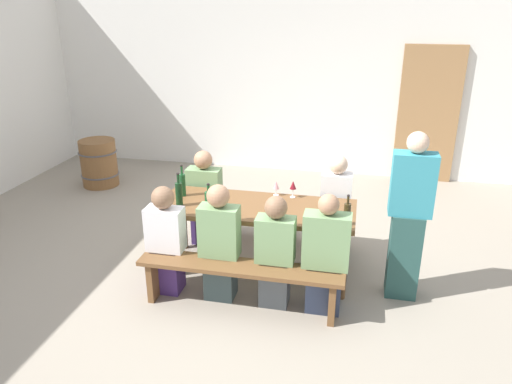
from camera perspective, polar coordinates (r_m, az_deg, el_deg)
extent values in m
plane|color=gray|center=(5.27, 0.00, -9.15)|extent=(24.00, 24.00, 0.00)
cube|color=silver|center=(8.06, 5.45, 13.61)|extent=(14.00, 0.20, 3.20)
cube|color=#9E7247|center=(8.02, 19.47, 8.47)|extent=(0.90, 0.06, 2.10)
cube|color=brown|center=(4.94, 0.00, -1.89)|extent=(2.00, 0.78, 0.05)
cylinder|color=brown|center=(5.08, -11.05, -6.31)|extent=(0.07, 0.07, 0.70)
cylinder|color=brown|center=(4.72, 10.21, -8.54)|extent=(0.07, 0.07, 0.70)
cylinder|color=brown|center=(5.63, -8.47, -3.29)|extent=(0.07, 0.07, 0.70)
cylinder|color=brown|center=(5.30, 10.56, -5.04)|extent=(0.07, 0.07, 0.70)
cube|color=brown|center=(4.47, -1.90, -8.79)|extent=(1.90, 0.30, 0.04)
cube|color=brown|center=(4.84, -11.81, -9.83)|extent=(0.06, 0.24, 0.41)
cube|color=brown|center=(4.49, 8.95, -12.33)|extent=(0.06, 0.24, 0.41)
cube|color=brown|center=(5.68, 1.48, -1.94)|extent=(1.90, 0.30, 0.04)
cube|color=brown|center=(5.97, -6.57, -3.22)|extent=(0.06, 0.24, 0.41)
cube|color=brown|center=(5.69, 9.91, -4.71)|extent=(0.06, 0.24, 0.41)
cylinder|color=#332814|center=(4.56, 10.61, -2.59)|extent=(0.06, 0.06, 0.21)
cylinder|color=#332814|center=(4.50, 10.73, -0.93)|extent=(0.02, 0.02, 0.08)
cylinder|color=black|center=(4.49, 10.77, -0.41)|extent=(0.02, 0.02, 0.01)
cylinder|color=#194723|center=(4.73, -5.54, -1.30)|extent=(0.08, 0.08, 0.23)
cylinder|color=#194723|center=(4.67, -5.61, 0.40)|extent=(0.03, 0.03, 0.07)
cylinder|color=black|center=(4.66, -5.63, 0.89)|extent=(0.03, 0.03, 0.01)
cylinder|color=#194723|center=(5.20, -8.60, 0.81)|extent=(0.07, 0.07, 0.24)
cylinder|color=#194723|center=(5.15, -8.70, 2.53)|extent=(0.02, 0.02, 0.09)
cylinder|color=black|center=(5.13, -8.73, 3.07)|extent=(0.03, 0.03, 0.01)
cylinder|color=#143319|center=(4.95, -9.00, -0.28)|extent=(0.07, 0.07, 0.24)
cylinder|color=#143319|center=(4.89, -9.12, 1.55)|extent=(0.02, 0.02, 0.09)
cylinder|color=black|center=(4.87, -9.15, 2.12)|extent=(0.03, 0.03, 0.01)
cylinder|color=silver|center=(5.20, 2.36, -0.35)|extent=(0.06, 0.06, 0.01)
cylinder|color=silver|center=(5.19, 2.37, 0.04)|extent=(0.01, 0.01, 0.07)
cone|color=#D18C93|center=(5.16, 2.38, 0.84)|extent=(0.07, 0.07, 0.09)
cylinder|color=silver|center=(5.16, 4.32, -0.58)|extent=(0.06, 0.06, 0.01)
cylinder|color=silver|center=(5.14, 4.34, -0.09)|extent=(0.01, 0.01, 0.09)
cone|color=maroon|center=(5.11, 4.36, 0.84)|extent=(0.07, 0.07, 0.09)
cube|color=#412865|center=(4.92, -10.24, -8.90)|extent=(0.27, 0.24, 0.45)
cube|color=silver|center=(4.72, -10.59, -4.28)|extent=(0.35, 0.20, 0.43)
sphere|color=#846047|center=(4.59, -10.86, -0.65)|extent=(0.22, 0.22, 0.22)
cube|color=#37484B|center=(4.76, -4.17, -9.72)|extent=(0.28, 0.24, 0.45)
cube|color=#729966|center=(4.53, -4.33, -4.60)|extent=(0.37, 0.20, 0.49)
sphere|color=#A87A5B|center=(4.39, -4.46, -0.47)|extent=(0.21, 0.21, 0.21)
cube|color=#50585F|center=(4.65, 2.20, -10.45)|extent=(0.27, 0.24, 0.45)
cube|color=#729966|center=(4.44, 2.28, -5.61)|extent=(0.36, 0.20, 0.43)
sphere|color=#846047|center=(4.30, 2.35, -1.82)|extent=(0.21, 0.21, 0.21)
cube|color=#384667|center=(4.61, 7.94, -11.00)|extent=(0.31, 0.24, 0.45)
cube|color=#729966|center=(4.37, 8.26, -5.67)|extent=(0.42, 0.20, 0.51)
sphere|color=#A87A5B|center=(4.23, 8.50, -1.46)|extent=(0.19, 0.19, 0.19)
cube|color=#3C2861|center=(5.80, -5.90, -3.75)|extent=(0.29, 0.24, 0.45)
cube|color=#729966|center=(5.62, -6.08, 0.47)|extent=(0.39, 0.20, 0.47)
sphere|color=#A87A5B|center=(5.51, -6.21, 3.76)|extent=(0.21, 0.21, 0.21)
cube|color=#2B4F43|center=(5.55, 9.06, -5.13)|extent=(0.25, 0.24, 0.45)
cube|color=silver|center=(5.35, 9.35, -0.48)|extent=(0.33, 0.20, 0.52)
sphere|color=beige|center=(5.23, 9.59, 3.19)|extent=(0.20, 0.20, 0.20)
cube|color=#264D49|center=(4.88, 16.92, -7.06)|extent=(0.29, 0.24, 0.86)
cube|color=teal|center=(4.60, 17.88, 0.87)|extent=(0.39, 0.20, 0.58)
sphere|color=beige|center=(4.48, 18.44, 5.53)|extent=(0.19, 0.19, 0.19)
cylinder|color=brown|center=(7.90, -17.91, 3.27)|extent=(0.54, 0.54, 0.72)
torus|color=#4C4C51|center=(7.85, -18.06, 4.51)|extent=(0.58, 0.58, 0.02)
torus|color=#4C4C51|center=(7.95, -17.76, 2.04)|extent=(0.58, 0.58, 0.02)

